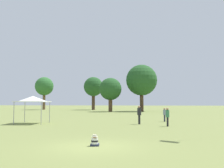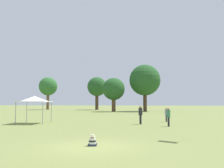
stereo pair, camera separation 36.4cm
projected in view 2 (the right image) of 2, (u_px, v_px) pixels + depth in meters
The scene contains 10 objects.
ground_plane at pixel (91, 147), 12.92m from camera, with size 300.00×300.00×0.00m, color olive.
seated_toddler at pixel (92, 141), 13.14m from camera, with size 0.49×0.58×0.57m.
person_standing_0 at pixel (140, 113), 25.83m from camera, with size 0.50×0.50×1.83m.
person_standing_2 at pixel (169, 115), 23.49m from camera, with size 0.44×0.44×1.67m.
person_standing_3 at pixel (166, 113), 29.14m from camera, with size 0.44×0.44×1.54m.
canopy_tent at pixel (35, 99), 26.92m from camera, with size 3.24×3.24×2.81m.
distant_tree_0 at pixel (145, 80), 61.15m from camera, with size 7.25×7.25×10.94m.
distant_tree_1 at pixel (48, 87), 75.43m from camera, with size 5.27×5.27×9.34m.
distant_tree_2 at pixel (97, 87), 73.75m from camera, with size 5.41×5.41×9.22m.
distant_tree_3 at pixel (114, 89), 59.67m from camera, with size 5.09×5.09×7.69m.
Camera 2 is at (3.06, -12.78, 2.20)m, focal length 42.00 mm.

